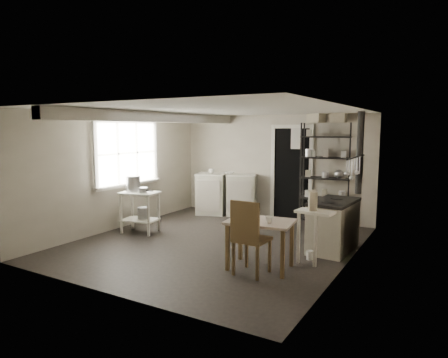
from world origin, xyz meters
The scene contains 31 objects.
floor centered at (0.00, 0.00, 0.00)m, with size 5.00×5.00×0.00m, color black.
ceiling centered at (0.00, 0.00, 2.30)m, with size 5.00×5.00×0.00m, color white.
wall_back centered at (0.00, 2.50, 1.15)m, with size 4.50×0.02×2.30m, color #BBB39F.
wall_front centered at (0.00, -2.50, 1.15)m, with size 4.50×0.02×2.30m, color #BBB39F.
wall_left centered at (-2.25, 0.00, 1.15)m, with size 0.02×5.00×2.30m, color #BBB39F.
wall_right centered at (2.25, 0.00, 1.15)m, with size 0.02×5.00×2.30m, color #BBB39F.
window centered at (-2.22, 0.20, 1.50)m, with size 0.12×1.76×1.28m, color white, non-canonical shape.
doorway centered at (0.45, 2.47, 1.00)m, with size 0.96×0.10×2.08m, color white, non-canonical shape.
ceiling_beam centered at (-1.20, 0.00, 2.20)m, with size 0.18×5.00×0.18m, color white, non-canonical shape.
wallpaper_panel centered at (2.24, 0.00, 1.15)m, with size 0.01×5.00×2.30m, color beige, non-canonical shape.
utensil_rail centered at (2.19, 0.60, 1.55)m, with size 0.06×1.20×0.44m, color #ADADAF, non-canonical shape.
prep_table centered at (-1.64, -0.10, 0.40)m, with size 0.69×0.49×0.79m, color white, non-canonical shape.
stockpot centered at (-1.80, -0.10, 0.94)m, with size 0.28×0.28×0.30m, color #ADADAF.
saucepan centered at (-1.49, -0.17, 0.85)m, with size 0.17×0.17×0.09m, color #ADADAF.
bucket centered at (-1.58, -0.09, 0.39)m, with size 0.21×0.21×0.22m, color #ADADAF.
base_cabinets centered at (-1.02, 2.18, 0.46)m, with size 1.46×0.62×0.96m, color beige, non-canonical shape.
mixing_bowl centered at (-0.92, 2.14, 0.96)m, with size 0.29×0.29×0.07m, color white.
counter_cup centered at (-1.36, 2.06, 0.97)m, with size 0.13×0.13×0.11m, color white.
shelf_rack centered at (1.25, 2.31, 0.95)m, with size 1.00×0.39×2.11m, color black, non-canonical shape.
shelf_jar centered at (1.00, 2.30, 1.36)m, with size 0.08×0.08×0.18m, color white.
storage_box_a centered at (1.01, 2.36, 2.01)m, with size 0.30×0.26×0.20m, color beige.
storage_box_b centered at (1.48, 2.29, 1.99)m, with size 0.30×0.28×0.19m, color beige.
stove centered at (1.89, 0.62, 0.44)m, with size 0.59×1.06×0.83m, color beige, non-canonical shape.
stovepipe centered at (2.17, 1.05, 1.59)m, with size 0.11×0.11×1.41m, color black, non-canonical shape.
side_ledge centered at (1.86, -0.30, 0.43)m, with size 0.54×0.29×0.83m, color white, non-canonical shape.
oats_box centered at (1.81, -0.27, 1.01)m, with size 0.11×0.18×0.27m, color beige.
work_table centered at (1.22, -0.76, 0.38)m, with size 0.92×0.65×0.70m, color beige, non-canonical shape.
table_cup centered at (1.38, -0.84, 0.81)m, with size 0.10×0.10×0.10m, color white.
chair centered at (1.21, -1.01, 0.48)m, with size 0.43×0.45×1.05m, color brown, non-canonical shape.
flour_sack centered at (1.30, 1.81, 0.24)m, with size 0.36×0.31×0.44m, color beige.
floor_crock centered at (1.71, -0.03, 0.07)m, with size 0.11×0.11×0.14m, color white.
Camera 1 is at (3.55, -5.80, 1.99)m, focal length 32.00 mm.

